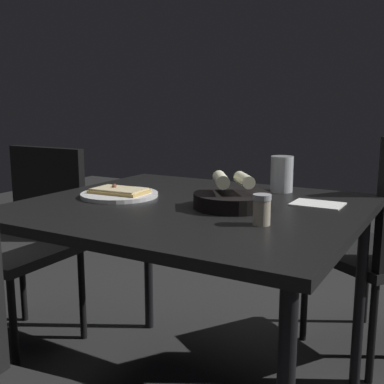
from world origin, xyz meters
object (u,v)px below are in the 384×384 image
dining_table (191,222)px  pizza_plate (119,194)px  pepper_shaker (262,211)px  chair_spare (29,232)px  beer_glass (282,176)px  bread_basket (233,198)px

dining_table → pizza_plate: (-0.28, -0.02, 0.07)m
pepper_shaker → chair_spare: size_ratio=0.10×
beer_glass → pepper_shaker: beer_glass is taller
bread_basket → beer_glass: beer_glass is taller
dining_table → pepper_shaker: pepper_shaker is taller
bread_basket → pepper_shaker: bearing=-44.5°
beer_glass → pepper_shaker: (0.12, -0.50, -0.02)m
pizza_plate → chair_spare: size_ratio=0.31×
chair_spare → pepper_shaker: bearing=-10.3°
bread_basket → beer_glass: 0.35m
dining_table → beer_glass: bearing=63.2°
pizza_plate → chair_spare: 0.63m
chair_spare → dining_table: bearing=-4.6°
bread_basket → beer_glass: size_ratio=1.86×
dining_table → bread_basket: bread_basket is taller
pepper_shaker → bread_basket: bearing=135.5°
pizza_plate → bread_basket: (0.42, 0.03, 0.02)m
bread_basket → chair_spare: chair_spare is taller
dining_table → pepper_shaker: size_ratio=12.74×
dining_table → pizza_plate: bearing=-176.1°
chair_spare → bread_basket: bearing=-3.2°
bread_basket → pepper_shaker: 0.22m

